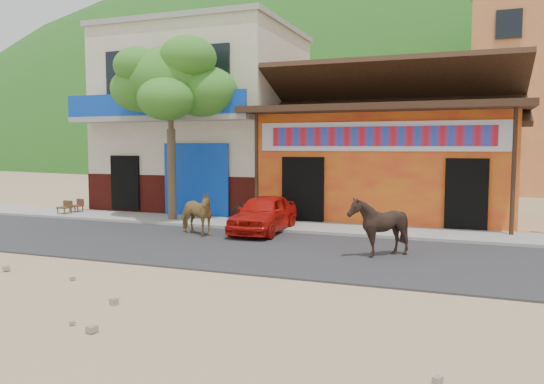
% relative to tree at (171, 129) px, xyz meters
% --- Properties ---
extents(ground, '(120.00, 120.00, 0.00)m').
position_rel_tree_xyz_m(ground, '(4.60, -5.80, -3.12)').
color(ground, '#9E825B').
rests_on(ground, ground).
extents(road, '(60.00, 5.00, 0.04)m').
position_rel_tree_xyz_m(road, '(4.60, -3.30, -3.10)').
color(road, '#28282B').
rests_on(road, ground).
extents(sidewalk, '(60.00, 2.00, 0.12)m').
position_rel_tree_xyz_m(sidewalk, '(4.60, 0.20, -3.06)').
color(sidewalk, gray).
rests_on(sidewalk, ground).
extents(dance_club, '(8.00, 6.00, 3.60)m').
position_rel_tree_xyz_m(dance_club, '(6.60, 4.20, -1.32)').
color(dance_club, orange).
rests_on(dance_club, ground).
extents(cafe_building, '(7.00, 6.00, 7.00)m').
position_rel_tree_xyz_m(cafe_building, '(-0.90, 4.20, 0.38)').
color(cafe_building, beige).
rests_on(cafe_building, ground).
extents(hillside, '(100.00, 40.00, 24.00)m').
position_rel_tree_xyz_m(hillside, '(4.60, 64.20, 8.88)').
color(hillside, '#194C14').
rests_on(hillside, ground).
extents(tree, '(3.00, 3.00, 6.00)m').
position_rel_tree_xyz_m(tree, '(0.00, 0.00, 0.00)').
color(tree, '#2D721E').
rests_on(tree, sidewalk).
extents(cow_tan, '(1.58, 1.10, 1.22)m').
position_rel_tree_xyz_m(cow_tan, '(2.02, -2.09, -2.47)').
color(cow_tan, olive).
rests_on(cow_tan, road).
extents(cow_dark, '(1.25, 1.11, 1.38)m').
position_rel_tree_xyz_m(cow_dark, '(7.38, -3.21, -2.39)').
color(cow_dark, black).
rests_on(cow_dark, road).
extents(red_car, '(1.39, 3.27, 1.10)m').
position_rel_tree_xyz_m(red_car, '(3.68, -1.00, -2.53)').
color(red_car, red).
rests_on(red_car, road).
extents(scooter, '(1.77, 0.97, 0.88)m').
position_rel_tree_xyz_m(scooter, '(3.10, -0.44, -2.56)').
color(scooter, black).
rests_on(scooter, sidewalk).
extents(cafe_chair_left, '(0.50, 0.50, 0.87)m').
position_rel_tree_xyz_m(cafe_chair_left, '(-4.40, 0.46, -2.56)').
color(cafe_chair_left, '#492A18').
rests_on(cafe_chair_left, sidewalk).
extents(cafe_chair_right, '(0.42, 0.42, 0.86)m').
position_rel_tree_xyz_m(cafe_chair_right, '(-4.40, -0.15, -2.57)').
color(cafe_chair_right, '#4A3318').
rests_on(cafe_chair_right, sidewalk).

